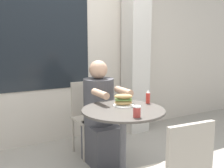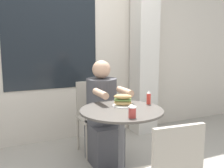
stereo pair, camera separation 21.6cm
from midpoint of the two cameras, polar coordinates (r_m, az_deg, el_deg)
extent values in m
cube|color=beige|center=(3.66, -11.72, 9.75)|extent=(8.00, 0.08, 2.80)
cube|color=black|center=(3.53, -16.46, 9.09)|extent=(1.23, 0.01, 1.28)
cube|color=beige|center=(3.90, 3.60, 6.95)|extent=(0.32, 0.32, 2.40)
cylinder|color=#47423D|center=(2.38, -0.13, -5.74)|extent=(0.76, 0.76, 0.02)
cylinder|color=#515156|center=(2.50, -0.13, -13.93)|extent=(0.06, 0.06, 0.72)
cube|color=#ADA393|center=(3.19, -6.62, -7.55)|extent=(0.38, 0.38, 0.02)
cube|color=#ADA393|center=(3.29, -7.87, -3.08)|extent=(0.35, 0.03, 0.42)
cylinder|color=#ADA393|center=(3.19, -2.56, -11.79)|extent=(0.03, 0.03, 0.43)
cylinder|color=#ADA393|center=(3.06, -8.21, -12.79)|extent=(0.03, 0.03, 0.43)
cylinder|color=#ADA393|center=(3.47, -5.08, -10.03)|extent=(0.03, 0.03, 0.43)
cylinder|color=#ADA393|center=(3.35, -10.31, -10.84)|extent=(0.03, 0.03, 0.43)
cube|color=#424247|center=(3.02, -4.39, -12.86)|extent=(0.32, 0.42, 0.45)
cylinder|color=#424247|center=(2.93, -5.04, -3.75)|extent=(0.34, 0.34, 0.51)
sphere|color=tan|center=(2.87, -5.14, 3.15)|extent=(0.20, 0.20, 0.20)
cylinder|color=tan|center=(2.69, 0.24, -1.59)|extent=(0.07, 0.27, 0.07)
cylinder|color=tan|center=(2.57, -5.01, -2.15)|extent=(0.07, 0.27, 0.07)
cube|color=#ADA393|center=(1.72, 13.17, -15.11)|extent=(0.35, 0.06, 0.42)
cylinder|color=white|center=(2.49, 0.00, -4.70)|extent=(0.20, 0.20, 0.01)
ellipsoid|color=tan|center=(2.48, 0.00, -4.08)|extent=(0.19, 0.15, 0.05)
cube|color=olive|center=(2.48, 0.00, -3.41)|extent=(0.18, 0.15, 0.01)
ellipsoid|color=tan|center=(2.47, 0.00, -2.74)|extent=(0.19, 0.15, 0.05)
cylinder|color=#B73D38|center=(2.12, 2.53, -6.18)|extent=(0.06, 0.06, 0.08)
cylinder|color=white|center=(2.11, 2.54, -4.97)|extent=(0.06, 0.06, 0.01)
cylinder|color=red|center=(2.59, 5.48, -3.09)|extent=(0.04, 0.04, 0.10)
cone|color=white|center=(2.58, 5.51, -1.64)|extent=(0.04, 0.04, 0.03)
camera|label=1|loc=(0.11, -92.46, -0.41)|focal=42.00mm
camera|label=2|loc=(0.11, 87.54, 0.41)|focal=42.00mm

